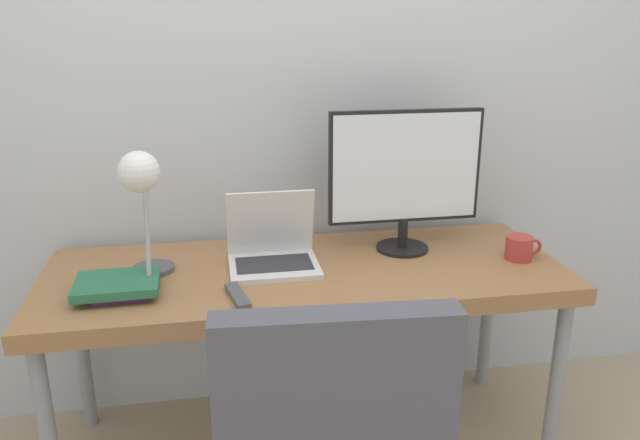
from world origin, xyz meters
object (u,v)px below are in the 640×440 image
(laptop, at_px, (273,251))
(book_stack, at_px, (118,286))
(mug, at_px, (520,248))
(desk_lamp, at_px, (142,189))
(monitor, at_px, (405,174))

(laptop, height_order, book_stack, laptop)
(mug, bearing_deg, laptop, 173.81)
(book_stack, relative_size, mug, 1.90)
(book_stack, xyz_separation_m, mug, (1.36, 0.06, 0.01))
(mug, bearing_deg, desk_lamp, -178.86)
(laptop, distance_m, desk_lamp, 0.50)
(laptop, bearing_deg, monitor, 8.78)
(monitor, bearing_deg, book_stack, -166.98)
(desk_lamp, bearing_deg, monitor, 12.31)
(monitor, xyz_separation_m, desk_lamp, (-0.89, -0.19, 0.04))
(laptop, distance_m, mug, 0.87)
(laptop, height_order, mug, laptop)
(laptop, distance_m, monitor, 0.54)
(monitor, bearing_deg, desk_lamp, -167.69)
(laptop, height_order, monitor, monitor)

